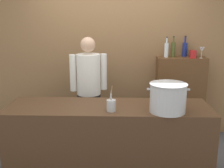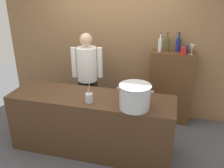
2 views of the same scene
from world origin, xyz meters
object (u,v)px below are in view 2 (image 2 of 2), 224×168
object	(u,v)px
stockpot_large	(135,97)
wine_glass_wide	(192,47)
wine_bottle_olive	(167,44)
utensil_crock	(89,98)
spice_tin_navy	(186,49)
wine_bottle_clear	(160,44)
wine_bottle_cobalt	(178,44)
spice_tin_red	(183,51)
chef	(87,73)

from	to	relation	value
stockpot_large	wine_glass_wide	bearing A→B (deg)	61.27
wine_glass_wide	wine_bottle_olive	bearing A→B (deg)	162.54
utensil_crock	spice_tin_navy	distance (m)	1.94
utensil_crock	wine_bottle_clear	size ratio (longest dim) A/B	0.91
wine_bottle_clear	wine_bottle_cobalt	size ratio (longest dim) A/B	0.97
spice_tin_red	spice_tin_navy	size ratio (longest dim) A/B	1.14
stockpot_large	utensil_crock	size ratio (longest dim) A/B	1.64
stockpot_large	wine_bottle_clear	distance (m)	1.43
stockpot_large	spice_tin_red	distance (m)	1.44
wine_bottle_olive	wine_bottle_clear	size ratio (longest dim) A/B	1.01
wine_bottle_clear	wine_bottle_olive	bearing A→B (deg)	23.71
stockpot_large	wine_bottle_olive	distance (m)	1.50
chef	utensil_crock	xyz separation A→B (m)	(0.36, -0.91, 0.00)
utensil_crock	wine_bottle_cobalt	size ratio (longest dim) A/B	0.88
utensil_crock	wine_bottle_clear	bearing A→B (deg)	59.36
wine_bottle_cobalt	wine_glass_wide	xyz separation A→B (m)	(0.22, -0.16, 0.01)
wine_bottle_cobalt	chef	bearing A→B (deg)	-159.59
chef	wine_glass_wide	distance (m)	1.80
wine_bottle_olive	wine_bottle_clear	distance (m)	0.13
stockpot_large	spice_tin_red	size ratio (longest dim) A/B	3.88
wine_bottle_clear	wine_glass_wide	size ratio (longest dim) A/B	1.88
stockpot_large	spice_tin_navy	xyz separation A→B (m)	(0.62, 1.42, 0.31)
stockpot_large	spice_tin_navy	size ratio (longest dim) A/B	4.44
chef	wine_bottle_olive	distance (m)	1.46
wine_glass_wide	utensil_crock	bearing A→B (deg)	-135.90
wine_bottle_clear	spice_tin_navy	size ratio (longest dim) A/B	2.98
wine_bottle_olive	spice_tin_red	distance (m)	0.31
wine_bottle_cobalt	wine_bottle_olive	bearing A→B (deg)	-169.03
chef	wine_bottle_olive	xyz separation A→B (m)	(1.28, 0.51, 0.47)
chef	spice_tin_red	distance (m)	1.65
wine_bottle_olive	wine_bottle_cobalt	size ratio (longest dim) A/B	0.98
stockpot_large	wine_bottle_cobalt	distance (m)	1.58
chef	spice_tin_red	size ratio (longest dim) A/B	13.67
utensil_crock	spice_tin_navy	xyz separation A→B (m)	(1.25, 1.42, 0.40)
stockpot_large	spice_tin_navy	distance (m)	1.58
chef	wine_bottle_clear	xyz separation A→B (m)	(1.17, 0.46, 0.47)
wine_bottle_cobalt	spice_tin_navy	distance (m)	0.15
spice_tin_red	wine_bottle_cobalt	bearing A→B (deg)	116.04
wine_bottle_clear	wine_glass_wide	world-z (taller)	wine_bottle_clear
spice_tin_navy	chef	bearing A→B (deg)	-162.30
utensil_crock	spice_tin_red	bearing A→B (deg)	46.87
wine_bottle_olive	wine_bottle_clear	world-z (taller)	wine_bottle_olive
wine_bottle_olive	spice_tin_navy	distance (m)	0.33
wine_bottle_olive	spice_tin_red	world-z (taller)	wine_bottle_olive
utensil_crock	wine_bottle_olive	world-z (taller)	wine_bottle_olive
wine_glass_wide	chef	bearing A→B (deg)	-167.24
utensil_crock	chef	bearing A→B (deg)	111.42
wine_bottle_clear	chef	bearing A→B (deg)	-158.49
stockpot_large	wine_glass_wide	world-z (taller)	wine_glass_wide
stockpot_large	wine_bottle_cobalt	size ratio (longest dim) A/B	1.45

